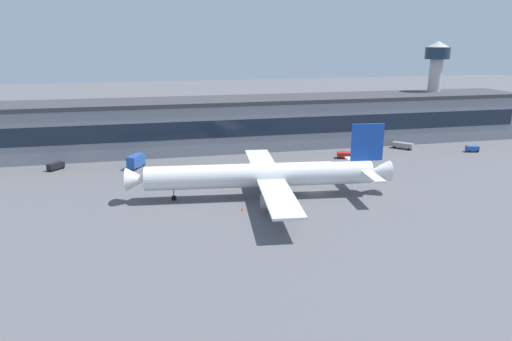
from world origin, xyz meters
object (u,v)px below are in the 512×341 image
at_px(control_tower, 435,78).
at_px(stair_truck, 136,161).
at_px(baggage_tug, 472,148).
at_px(traffic_cone_1, 242,209).
at_px(belt_loader, 402,145).
at_px(follow_me_car, 55,166).
at_px(airliner, 264,175).
at_px(pushback_tractor, 345,155).
at_px(traffic_cone_0, 263,210).

xyz_separation_m(control_tower, stair_truck, (-103.21, -22.04, -18.49)).
relative_size(baggage_tug, traffic_cone_1, 5.74).
distance_m(control_tower, traffic_cone_1, 103.56).
relative_size(belt_loader, follow_me_car, 1.35).
height_order(airliner, baggage_tug, airliner).
distance_m(belt_loader, stair_truck, 82.16).
relative_size(baggage_tug, stair_truck, 0.62).
distance_m(belt_loader, baggage_tug, 20.68).
bearing_deg(pushback_tractor, traffic_cone_0, -132.63).
bearing_deg(belt_loader, pushback_tractor, -162.38).
xyz_separation_m(stair_truck, pushback_tractor, (59.41, -2.99, -0.93)).
distance_m(baggage_tug, traffic_cone_0, 82.95).
relative_size(airliner, traffic_cone_1, 84.23).
bearing_deg(control_tower, follow_me_car, -171.13).
height_order(baggage_tug, traffic_cone_0, baggage_tug).
distance_m(control_tower, belt_loader, 33.75).
height_order(belt_loader, baggage_tug, belt_loader).
height_order(airliner, stair_truck, airliner).
xyz_separation_m(baggage_tug, traffic_cone_0, (-75.14, -35.13, -0.80)).
distance_m(control_tower, traffic_cone_0, 101.13).
bearing_deg(stair_truck, pushback_tractor, -2.88).
bearing_deg(pushback_tractor, stair_truck, 177.12).
distance_m(control_tower, stair_truck, 107.14).
distance_m(stair_truck, traffic_cone_0, 47.27).
bearing_deg(baggage_tug, traffic_cone_0, -154.95).
distance_m(pushback_tractor, follow_me_car, 80.57).
relative_size(belt_loader, stair_truck, 0.95).
bearing_deg(airliner, belt_loader, 33.18).
distance_m(follow_me_car, traffic_cone_1, 59.10).
relative_size(control_tower, pushback_tractor, 6.14).
relative_size(airliner, stair_truck, 9.05).
height_order(belt_loader, traffic_cone_1, belt_loader).
bearing_deg(traffic_cone_1, follow_me_car, 136.01).
bearing_deg(control_tower, baggage_tug, -95.18).
bearing_deg(airliner, pushback_tractor, 41.85).
xyz_separation_m(baggage_tug, pushback_tractor, (-41.39, 1.54, -0.04)).
height_order(airliner, control_tower, control_tower).
xyz_separation_m(stair_truck, traffic_cone_0, (25.66, -39.66, -1.69)).
height_order(belt_loader, pushback_tractor, belt_loader).
height_order(baggage_tug, traffic_cone_1, baggage_tug).
bearing_deg(traffic_cone_1, control_tower, 36.50).
distance_m(baggage_tug, stair_truck, 100.91).
bearing_deg(stair_truck, airliner, -48.14).
bearing_deg(baggage_tug, traffic_cone_1, -156.87).
xyz_separation_m(stair_truck, traffic_cone_1, (21.55, -38.38, -1.63)).
distance_m(airliner, control_tower, 93.46).
xyz_separation_m(baggage_tug, traffic_cone_1, (-79.25, -33.85, -0.74)).
relative_size(airliner, traffic_cone_0, 100.20).
distance_m(airliner, follow_me_car, 59.60).
relative_size(stair_truck, traffic_cone_1, 9.31).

